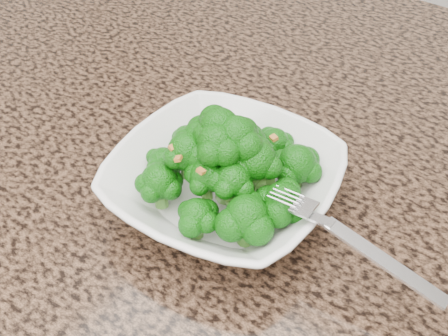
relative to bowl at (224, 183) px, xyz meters
The scene contains 6 objects.
cabinet 0.52m from the bowl, 155.57° to the left, with size 1.55×0.95×0.87m, color #362116.
granite_counter 0.18m from the bowl, 155.57° to the left, with size 1.64×1.04×0.03m, color brown.
bowl is the anchor object (origin of this frame).
broccoli_pile 0.07m from the bowl, ahead, with size 0.21×0.21×0.07m, color #10650B, non-canonical shape.
garlic_topping 0.11m from the bowl, ahead, with size 0.12×0.12×0.01m, color #B8752D, non-canonical shape.
fork 0.13m from the bowl, ahead, with size 0.20×0.03×0.01m, color silver, non-canonical shape.
Camera 1 is at (0.40, -0.12, 1.34)m, focal length 45.00 mm.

